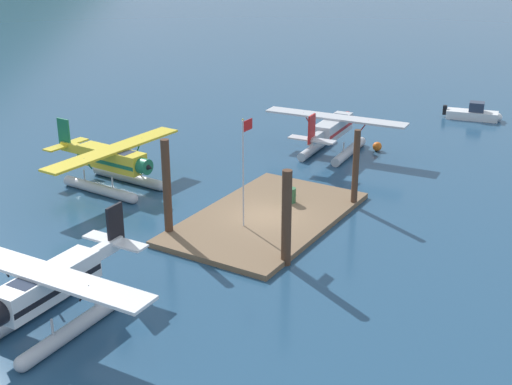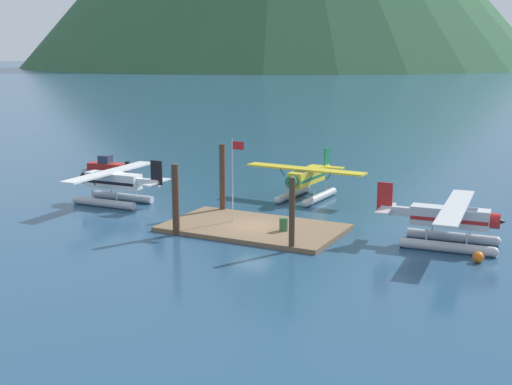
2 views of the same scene
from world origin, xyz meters
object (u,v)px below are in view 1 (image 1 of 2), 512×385
(mooring_buoy, at_px, (377,146))
(seaplane_white_port_fwd, at_px, (49,292))
(boat_white_open_se, at_px, (474,114))
(fuel_drum, at_px, (291,195))
(seaplane_yellow_bow_centre, at_px, (113,164))
(flagpole, at_px, (244,160))
(seaplane_silver_stbd_fwd, at_px, (333,132))

(mooring_buoy, bearing_deg, seaplane_white_port_fwd, 174.88)
(seaplane_white_port_fwd, relative_size, boat_white_open_se, 2.16)
(fuel_drum, height_order, boat_white_open_se, boat_white_open_se)
(seaplane_yellow_bow_centre, bearing_deg, fuel_drum, -74.82)
(seaplane_white_port_fwd, bearing_deg, flagpole, -7.97)
(fuel_drum, xyz_separation_m, seaplane_white_port_fwd, (-16.20, 2.28, 0.84))
(fuel_drum, bearing_deg, mooring_buoy, -1.38)
(seaplane_silver_stbd_fwd, height_order, seaplane_white_port_fwd, same)
(seaplane_yellow_bow_centre, xyz_separation_m, seaplane_white_port_fwd, (-13.23, -8.67, 0.00))
(flagpole, distance_m, boat_white_open_se, 29.90)
(flagpole, xyz_separation_m, seaplane_yellow_bow_centre, (1.14, 10.36, -2.41))
(seaplane_silver_stbd_fwd, bearing_deg, mooring_buoy, -49.25)
(seaplane_silver_stbd_fwd, distance_m, boat_white_open_se, 16.05)
(seaplane_silver_stbd_fwd, relative_size, boat_white_open_se, 2.16)
(seaplane_yellow_bow_centre, xyz_separation_m, boat_white_open_se, (28.19, -15.01, -1.09))
(seaplane_silver_stbd_fwd, xyz_separation_m, seaplane_white_port_fwd, (-26.70, 0.05, 0.00))
(mooring_buoy, distance_m, seaplane_white_port_fwd, 29.03)
(boat_white_open_se, bearing_deg, mooring_buoy, 163.32)
(mooring_buoy, height_order, seaplane_yellow_bow_centre, seaplane_yellow_bow_centre)
(flagpole, relative_size, boat_white_open_se, 1.22)
(seaplane_white_port_fwd, height_order, boat_white_open_se, seaplane_white_port_fwd)
(seaplane_white_port_fwd, bearing_deg, boat_white_open_se, -8.71)
(mooring_buoy, bearing_deg, boat_white_open_se, -16.68)
(mooring_buoy, height_order, seaplane_silver_stbd_fwd, seaplane_silver_stbd_fwd)
(fuel_drum, distance_m, boat_white_open_se, 25.55)
(mooring_buoy, relative_size, boat_white_open_se, 0.14)
(seaplane_yellow_bow_centre, bearing_deg, boat_white_open_se, -28.03)
(flagpole, bearing_deg, seaplane_yellow_bow_centre, 83.74)
(flagpole, relative_size, fuel_drum, 6.72)
(seaplane_white_port_fwd, bearing_deg, seaplane_silver_stbd_fwd, -0.10)
(mooring_buoy, xyz_separation_m, seaplane_yellow_bow_centre, (-15.66, 11.26, 1.24))
(mooring_buoy, relative_size, seaplane_white_port_fwd, 0.06)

